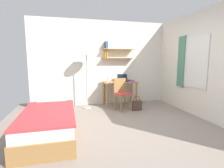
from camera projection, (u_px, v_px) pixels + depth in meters
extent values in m
plane|color=gray|center=(123.00, 127.00, 3.65)|extent=(5.28, 5.28, 0.00)
cube|color=silver|center=(104.00, 63.00, 5.41)|extent=(4.40, 0.05, 2.60)
cube|color=#9E703D|center=(118.00, 58.00, 5.36)|extent=(0.98, 0.22, 0.02)
cube|color=orange|center=(105.00, 55.00, 5.28)|extent=(0.04, 0.12, 0.19)
cube|color=gold|center=(107.00, 55.00, 5.28)|extent=(0.02, 0.16, 0.17)
cube|color=#9E703D|center=(118.00, 49.00, 5.32)|extent=(0.98, 0.22, 0.02)
cube|color=#333338|center=(105.00, 45.00, 5.22)|extent=(0.03, 0.18, 0.21)
cube|color=#3384C6|center=(106.00, 45.00, 5.24)|extent=(0.04, 0.14, 0.23)
cube|color=silver|center=(108.00, 45.00, 5.24)|extent=(0.02, 0.16, 0.23)
cube|color=silver|center=(207.00, 64.00, 3.96)|extent=(0.05, 4.40, 2.60)
cube|color=silver|center=(195.00, 62.00, 4.28)|extent=(0.02, 0.82, 1.29)
cube|color=white|center=(196.00, 62.00, 4.28)|extent=(0.01, 0.76, 1.23)
cube|color=#4C7F66|center=(181.00, 62.00, 4.77)|extent=(0.03, 0.28, 1.39)
cube|color=#9E703D|center=(50.00, 127.00, 3.28)|extent=(0.91, 1.98, 0.28)
cube|color=silver|center=(49.00, 116.00, 3.25)|extent=(0.87, 1.92, 0.16)
cube|color=#DB383D|center=(48.00, 112.00, 3.12)|extent=(0.92, 1.63, 0.04)
cube|color=white|center=(52.00, 100.00, 3.97)|extent=(0.63, 0.28, 0.10)
cube|color=#9E703D|center=(120.00, 82.00, 5.28)|extent=(1.02, 0.53, 0.03)
cylinder|color=#9E703D|center=(107.00, 96.00, 5.02)|extent=(0.06, 0.06, 0.71)
cylinder|color=#9E703D|center=(136.00, 95.00, 5.24)|extent=(0.06, 0.06, 0.71)
cylinder|color=#9E703D|center=(104.00, 93.00, 5.43)|extent=(0.06, 0.06, 0.71)
cylinder|color=#9E703D|center=(131.00, 92.00, 5.66)|extent=(0.06, 0.06, 0.71)
cube|color=#9E703D|center=(123.00, 95.00, 4.79)|extent=(0.50, 0.50, 0.03)
cube|color=#B23838|center=(123.00, 94.00, 4.78)|extent=(0.46, 0.46, 0.04)
cube|color=#9E703D|center=(120.00, 85.00, 4.91)|extent=(0.38, 0.14, 0.39)
cylinder|color=#9E703D|center=(121.00, 105.00, 4.59)|extent=(0.04, 0.04, 0.43)
cylinder|color=#9E703D|center=(132.00, 103.00, 4.76)|extent=(0.04, 0.04, 0.43)
cylinder|color=#9E703D|center=(115.00, 102.00, 4.88)|extent=(0.04, 0.04, 0.43)
cylinder|color=#9E703D|center=(125.00, 101.00, 5.05)|extent=(0.04, 0.04, 0.43)
cylinder|color=#B2A893|center=(87.00, 108.00, 5.04)|extent=(0.24, 0.24, 0.02)
cylinder|color=#B2A893|center=(87.00, 82.00, 4.93)|extent=(0.03, 0.03, 1.52)
cone|color=silver|center=(86.00, 51.00, 4.81)|extent=(0.44, 0.44, 0.22)
cube|color=black|center=(123.00, 81.00, 5.34)|extent=(0.32, 0.23, 0.01)
cube|color=black|center=(122.00, 77.00, 5.41)|extent=(0.32, 0.06, 0.21)
cube|color=black|center=(122.00, 77.00, 5.41)|extent=(0.29, 0.05, 0.18)
cylinder|color=silver|center=(108.00, 79.00, 5.22)|extent=(0.06, 0.06, 0.20)
cube|color=purple|center=(131.00, 81.00, 5.36)|extent=(0.19, 0.24, 0.02)
cube|color=purple|center=(131.00, 80.00, 5.35)|extent=(0.14, 0.19, 0.02)
cube|color=#4C382D|center=(137.00, 106.00, 4.81)|extent=(0.27, 0.12, 0.27)
torus|color=#4C382D|center=(137.00, 99.00, 4.79)|extent=(0.19, 0.02, 0.19)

